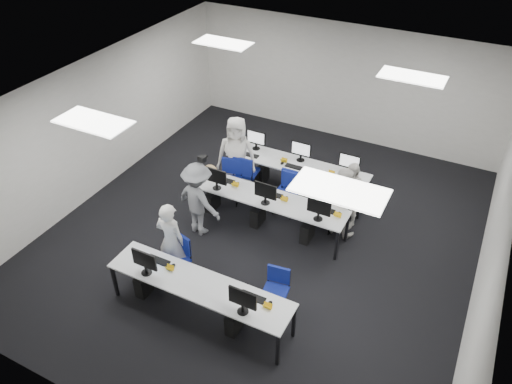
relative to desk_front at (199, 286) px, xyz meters
The scene contains 23 objects.
room 2.54m from the desk_front, 90.00° to the left, with size 9.00×9.02×3.00m.
ceiling_panels 3.33m from the desk_front, 90.00° to the left, with size 5.20×4.60×0.02m.
desk_front is the anchor object (origin of this frame).
desk_mid 2.60m from the desk_front, 90.00° to the left, with size 3.20×0.70×0.73m.
desk_back 4.00m from the desk_front, 90.00° to the left, with size 3.20×0.70×0.73m.
equipment_front 0.38m from the desk_front, behind, with size 2.51×0.41×1.19m.
equipment_mid 2.61m from the desk_front, 94.24° to the left, with size 2.91×0.41×1.19m.
equipment_back 4.04m from the desk_front, 87.27° to the left, with size 2.91×0.41×1.19m.
chair_0 1.04m from the desk_front, 150.26° to the left, with size 0.59×0.62×0.95m.
chair_1 1.31m from the desk_front, 32.24° to the left, with size 0.46×0.49×0.83m.
chair_2 3.33m from the desk_front, 111.03° to the left, with size 0.56×0.59×0.93m.
chair_3 3.28m from the desk_front, 88.34° to the left, with size 0.45×0.49×0.92m.
chair_4 3.37m from the desk_front, 71.60° to the left, with size 0.48×0.51×0.81m.
chair_5 3.69m from the desk_front, 105.94° to the left, with size 0.52×0.56×0.97m.
chair_6 3.57m from the desk_front, 87.65° to the left, with size 0.47×0.51×0.94m.
chair_7 3.67m from the desk_front, 73.00° to the left, with size 0.48×0.51×0.82m.
handbag 3.14m from the desk_front, 117.59° to the left, with size 0.31×0.19×0.25m, color #9D7B51.
student_0 1.14m from the desk_front, 147.33° to the left, with size 0.58×0.38×1.58m, color silver.
student_1 3.40m from the desk_front, 67.63° to the left, with size 0.73×0.57×1.50m, color silver.
student_2 3.73m from the desk_front, 109.43° to the left, with size 0.87×0.57×1.78m, color silver.
student_3 3.71m from the desk_front, 68.02° to the left, with size 0.87×0.36×1.48m, color silver.
photographer 2.20m from the desk_front, 122.60° to the left, with size 1.03×0.59×1.59m, color slate.
dslr_camera 2.52m from the desk_front, 119.48° to the left, with size 0.14×0.18×0.10m, color black.
Camera 1 is at (3.37, -6.99, 6.61)m, focal length 35.00 mm.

